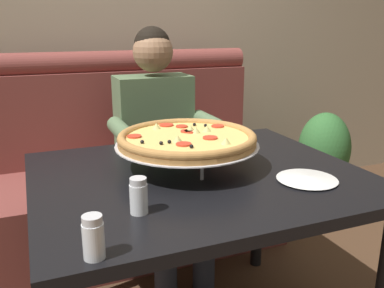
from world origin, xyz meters
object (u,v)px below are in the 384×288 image
(booth_bench, at_px, (136,177))
(potted_plant, at_px, (323,156))
(pizza, at_px, (187,139))
(shaker_pepper_flakes, at_px, (139,198))
(diner_main, at_px, (160,137))
(plate_near_left, at_px, (307,178))
(shaker_oregano, at_px, (94,240))
(dining_table, at_px, (199,195))

(booth_bench, distance_m, potted_plant, 1.34)
(booth_bench, xyz_separation_m, potted_plant, (1.34, -0.06, -0.01))
(pizza, xyz_separation_m, shaker_pepper_flakes, (-0.28, -0.32, -0.07))
(diner_main, bearing_deg, plate_near_left, -74.59)
(shaker_oregano, xyz_separation_m, shaker_pepper_flakes, (0.16, 0.19, -0.00))
(pizza, height_order, shaker_pepper_flakes, pizza)
(diner_main, xyz_separation_m, pizza, (-0.09, -0.62, 0.15))
(booth_bench, bearing_deg, plate_near_left, -74.73)
(booth_bench, bearing_deg, potted_plant, -2.46)
(pizza, distance_m, potted_plant, 1.66)
(dining_table, relative_size, diner_main, 0.93)
(dining_table, bearing_deg, booth_bench, 90.00)
(dining_table, relative_size, shaker_oregano, 11.09)
(booth_bench, distance_m, pizza, 1.00)
(pizza, bearing_deg, potted_plant, 31.39)
(shaker_oregano, bearing_deg, plate_near_left, 16.28)
(booth_bench, distance_m, shaker_pepper_flakes, 1.31)
(shaker_oregano, distance_m, plate_near_left, 0.81)
(potted_plant, bearing_deg, pizza, -148.61)
(plate_near_left, bearing_deg, dining_table, 146.25)
(pizza, height_order, plate_near_left, pizza)
(diner_main, xyz_separation_m, shaker_oregano, (-0.52, -1.14, 0.09))
(dining_table, height_order, potted_plant, dining_table)
(shaker_pepper_flakes, bearing_deg, plate_near_left, 2.95)
(diner_main, relative_size, plate_near_left, 5.98)
(diner_main, relative_size, pizza, 2.35)
(dining_table, relative_size, potted_plant, 1.70)
(pizza, height_order, potted_plant, pizza)
(shaker_pepper_flakes, xyz_separation_m, plate_near_left, (0.61, 0.03, -0.04))
(shaker_pepper_flakes, xyz_separation_m, potted_plant, (1.63, 1.15, -0.41))
(plate_near_left, relative_size, potted_plant, 0.30)
(booth_bench, distance_m, shaker_oregano, 1.53)
(shaker_oregano, bearing_deg, booth_bench, 72.12)
(plate_near_left, height_order, potted_plant, plate_near_left)
(diner_main, bearing_deg, dining_table, -95.78)
(booth_bench, height_order, shaker_oregano, booth_bench)
(dining_table, bearing_deg, diner_main, 84.22)
(pizza, relative_size, plate_near_left, 2.55)
(pizza, relative_size, shaker_oregano, 5.05)
(shaker_oregano, relative_size, potted_plant, 0.15)
(pizza, bearing_deg, shaker_pepper_flakes, -130.66)
(booth_bench, xyz_separation_m, plate_near_left, (0.32, -1.18, 0.37))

